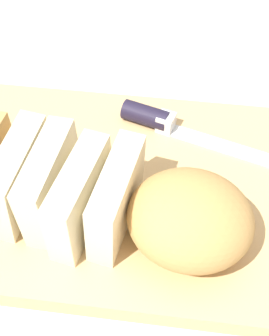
{
  "coord_description": "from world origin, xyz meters",
  "views": [
    {
      "loc": [
        -0.05,
        0.33,
        0.46
      ],
      "look_at": [
        0.0,
        0.0,
        0.06
      ],
      "focal_mm": 51.74,
      "sensor_mm": 36.0,
      "label": 1
    }
  ],
  "objects": [
    {
      "name": "ground_plane",
      "position": [
        0.0,
        0.0,
        0.0
      ],
      "size": [
        3.0,
        3.0,
        0.0
      ],
      "primitive_type": "plane",
      "color": "beige"
    },
    {
      "name": "crumb_stray_right",
      "position": [
        -0.04,
        0.02,
        0.03
      ],
      "size": [
        0.01,
        0.01,
        0.01
      ],
      "primitive_type": "sphere",
      "color": "tan",
      "rests_on": "cutting_board"
    },
    {
      "name": "bread_knife",
      "position": [
        -0.03,
        -0.09,
        0.04
      ],
      "size": [
        0.26,
        0.1,
        0.03
      ],
      "rotation": [
        0.0,
        0.0,
        2.86
      ],
      "color": "silver",
      "rests_on": "cutting_board"
    },
    {
      "name": "bread_loaf",
      "position": [
        0.01,
        0.06,
        0.07
      ],
      "size": [
        0.31,
        0.15,
        0.09
      ],
      "rotation": [
        0.0,
        0.0,
        -0.14
      ],
      "color": "tan",
      "rests_on": "cutting_board"
    },
    {
      "name": "crumb_stray_left",
      "position": [
        -0.05,
        0.02,
        0.03
      ],
      "size": [
        0.0,
        0.0,
        0.0
      ],
      "primitive_type": "sphere",
      "color": "tan",
      "rests_on": "cutting_board"
    },
    {
      "name": "crumb_near_knife",
      "position": [
        -0.01,
        0.06,
        0.03
      ],
      "size": [
        0.01,
        0.01,
        0.01
      ],
      "primitive_type": "sphere",
      "color": "tan",
      "rests_on": "cutting_board"
    },
    {
      "name": "crumb_near_loaf",
      "position": [
        -0.06,
        0.01,
        0.03
      ],
      "size": [
        0.01,
        0.01,
        0.01
      ],
      "primitive_type": "sphere",
      "color": "tan",
      "rests_on": "cutting_board"
    },
    {
      "name": "cutting_board",
      "position": [
        0.0,
        0.0,
        0.01
      ],
      "size": [
        0.48,
        0.3,
        0.03
      ],
      "primitive_type": "cube",
      "rotation": [
        0.0,
        0.0,
        0.01
      ],
      "color": "tan",
      "rests_on": "ground_plane"
    }
  ]
}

